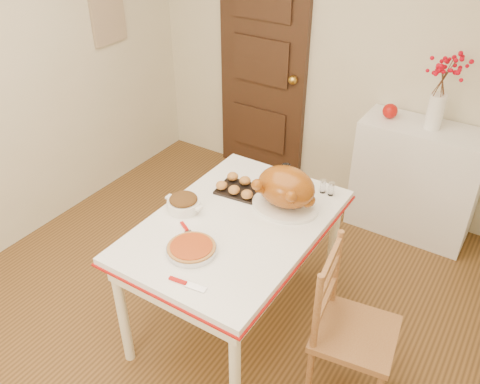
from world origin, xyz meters
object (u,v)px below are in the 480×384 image
Objects in this scene: chair_oak at (356,331)px; pumpkin_pie at (191,248)px; sideboard at (415,180)px; kitchen_table at (236,275)px; turkey_platter at (286,189)px.

chair_oak is 3.55× the size of pumpkin_pie.
kitchen_table is (-0.63, -1.61, -0.05)m from sideboard.
chair_oak is (0.82, -0.08, 0.07)m from kitchen_table.
pumpkin_pie is at bearing -98.24° from kitchen_table.
chair_oak is at bearing -50.12° from turkey_platter.
turkey_platter is at bearing -109.20° from sideboard.
kitchen_table is 0.56m from pumpkin_pie.
sideboard is at bearing 68.58° from kitchen_table.
chair_oak is at bearing -5.77° from kitchen_table.
turkey_platter reaches higher than sideboard.
kitchen_table is 1.42× the size of chair_oak.
pumpkin_pie is (-0.05, -0.35, 0.44)m from kitchen_table.
sideboard is 1.70m from chair_oak.
chair_oak is (0.18, -1.69, 0.02)m from sideboard.
turkey_platter is 1.54× the size of pumpkin_pie.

